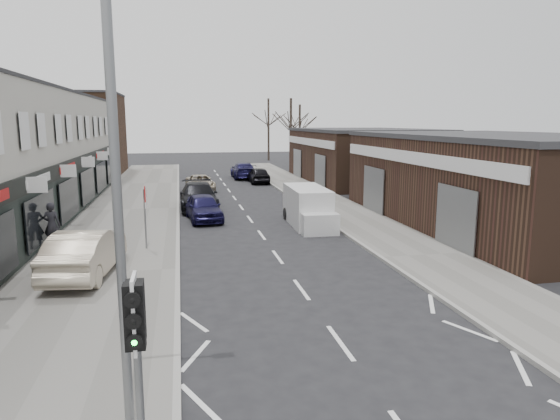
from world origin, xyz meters
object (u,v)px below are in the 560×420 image
parked_car_left_a (204,207)px  sedan_on_pavement (85,252)px  pedestrian (52,225)px  parked_car_left_b (199,196)px  street_lamp (127,168)px  warning_sign (145,199)px  white_van (308,208)px  parked_car_right_a (311,205)px  parked_car_right_b (259,175)px  traffic_light (136,331)px  parked_car_left_c (200,183)px  parked_car_right_c (243,170)px

parked_car_left_a → sedan_on_pavement: bearing=-120.8°
pedestrian → parked_car_left_b: bearing=-113.2°
street_lamp → parked_car_left_a: bearing=84.0°
warning_sign → white_van: 8.87m
pedestrian → parked_car_left_a: pedestrian is taller
parked_car_right_a → parked_car_right_b: parked_car_right_b is taller
traffic_light → street_lamp: 2.52m
traffic_light → parked_car_right_a: size_ratio=0.76×
traffic_light → parked_car_left_c: bearing=86.1°
street_lamp → pedestrian: (-4.51, 13.67, -3.53)m
street_lamp → parked_car_right_a: size_ratio=1.96×
parked_car_left_a → parked_car_right_c: size_ratio=0.81×
white_van → pedestrian: size_ratio=2.64×
sedan_on_pavement → street_lamp: bearing=111.5°
sedan_on_pavement → parked_car_right_b: (10.05, 25.74, -0.22)m
white_van → street_lamp: bearing=-112.1°
parked_car_left_a → pedestrian: bearing=-146.5°
parked_car_right_a → parked_car_right_b: 16.39m
pedestrian → parked_car_left_b: pedestrian is taller
parked_car_left_b → parked_car_right_c: 17.07m
parked_car_left_a → parked_car_right_b: 17.06m
warning_sign → parked_car_right_c: bearing=74.4°
street_lamp → parked_car_right_c: street_lamp is taller
warning_sign → parked_car_right_b: (8.22, 22.35, -1.50)m
parked_car_right_a → parked_car_right_c: size_ratio=0.79×
parked_car_right_a → parked_car_right_b: (-0.44, 16.38, 0.03)m
warning_sign → parked_car_left_c: size_ratio=0.61×
parked_car_left_c → parked_car_left_a: bearing=-95.1°
traffic_light → parked_car_right_b: traffic_light is taller
parked_car_right_c → parked_car_left_a: bearing=77.4°
warning_sign → parked_car_left_b: bearing=75.8°
warning_sign → white_van: bearing=25.7°
warning_sign → parked_car_right_b: warning_sign is taller
parked_car_left_b → parked_car_right_b: size_ratio=1.34×
parked_car_right_b → parked_car_right_c: (-0.86, 3.96, 0.05)m
parked_car_left_a → parked_car_left_b: 3.72m
white_van → parked_car_right_c: bearing=93.0°
white_van → parked_car_left_a: white_van is taller
pedestrian → parked_car_left_a: (6.52, 5.36, -0.37)m
parked_car_left_a → parked_car_left_c: bearing=82.6°
traffic_light → parked_car_left_c: traffic_light is taller
pedestrian → parked_car_right_a: 13.54m
parked_car_left_b → warning_sign: bearing=-104.7°
white_van → parked_car_right_b: size_ratio=1.24×
street_lamp → pedestrian: size_ratio=4.12×
warning_sign → pedestrian: bearing=167.3°
street_lamp → parked_car_left_b: 23.14m
parked_car_right_b → parked_car_right_a: bearing=92.0°
white_van → parked_car_left_b: (-5.40, 6.13, -0.14)m
pedestrian → parked_car_right_c: bearing=-101.9°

